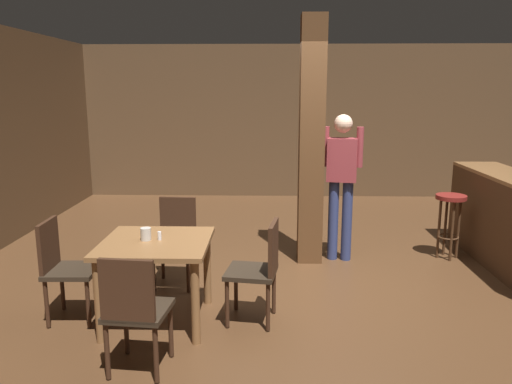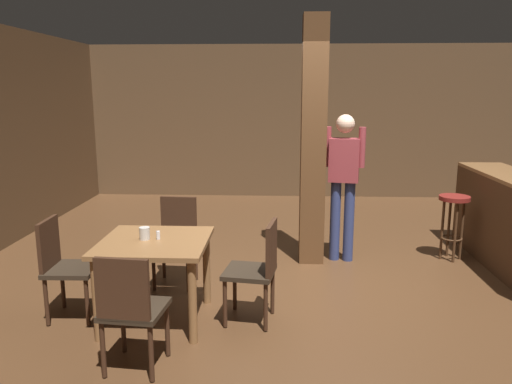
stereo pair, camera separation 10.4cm
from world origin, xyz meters
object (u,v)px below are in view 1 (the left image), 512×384
chair_east (260,266)px  standing_person (341,177)px  bar_stool_near (450,211)px  chair_west (63,264)px  dining_table (156,255)px  chair_south (134,308)px  napkin_cup (146,234)px  bar_counter (504,222)px  chair_north (176,237)px  salt_shaker (160,236)px

chair_east → standing_person: bearing=61.1°
bar_stool_near → standing_person: bearing=-176.5°
chair_east → chair_west: (-1.71, 0.00, 0.00)m
dining_table → chair_south: chair_south is taller
dining_table → napkin_cup: 0.20m
dining_table → bar_counter: 3.89m
chair_east → standing_person: (0.92, 1.66, 0.50)m
chair_east → chair_north: 1.23m
chair_north → bar_counter: bar_counter is taller
chair_north → chair_south: size_ratio=1.00×
chair_east → bar_stool_near: 2.83m
chair_north → salt_shaker: (0.02, -0.85, 0.26)m
chair_south → napkin_cup: chair_south is taller
dining_table → salt_shaker: 0.17m
chair_west → bar_counter: bearing=18.0°
chair_south → salt_shaker: size_ratio=12.23×
standing_person → bar_stool_near: size_ratio=2.22×
salt_shaker → standing_person: 2.44m
dining_table → chair_north: 0.88m
salt_shaker → chair_west: bearing=-179.6°
chair_west → chair_south: size_ratio=1.00×
chair_east → bar_stool_near: chair_east is taller
chair_east → salt_shaker: (-0.86, 0.01, 0.26)m
dining_table → chair_east: size_ratio=1.02×
chair_south → standing_person: (1.78, 2.51, 0.50)m
dining_table → chair_north: size_ratio=1.02×
chair_east → bar_stool_near: (2.23, 1.74, 0.07)m
napkin_cup → salt_shaker: size_ratio=1.47×
salt_shaker → bar_stool_near: salt_shaker is taller
chair_south → napkin_cup: size_ratio=8.29×
chair_north → salt_shaker: 0.89m
chair_south → standing_person: bearing=54.7°
salt_shaker → chair_north: bearing=91.7°
salt_shaker → standing_person: standing_person is taller
salt_shaker → bar_counter: size_ratio=0.03×
chair_east → bar_counter: (2.72, 1.44, 0.03)m
chair_east → standing_person: 1.96m
chair_north → salt_shaker: bearing=-88.3°
napkin_cup → chair_north: bearing=84.0°
napkin_cup → salt_shaker: 0.12m
napkin_cup → bar_counter: size_ratio=0.05×
dining_table → standing_person: 2.50m
bar_counter → chair_south: bearing=-147.5°
chair_south → chair_west: bearing=134.9°
chair_east → chair_west: same height
napkin_cup → chair_south: bearing=-82.3°
bar_counter → dining_table: bearing=-158.1°
chair_east → standing_person: standing_person is taller
napkin_cup → bar_stool_near: napkin_cup is taller
chair_west → salt_shaker: bearing=0.4°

